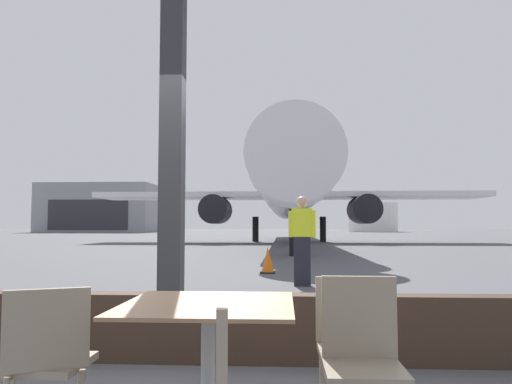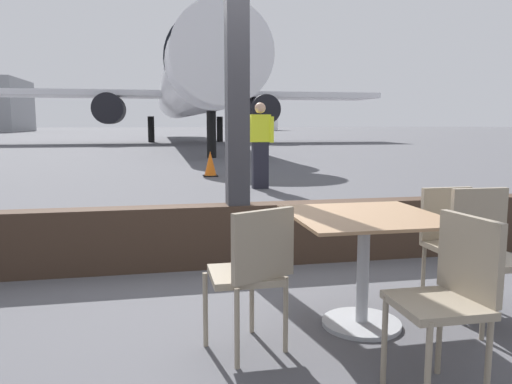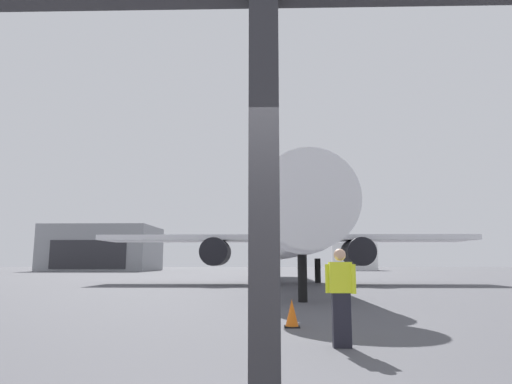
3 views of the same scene
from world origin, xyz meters
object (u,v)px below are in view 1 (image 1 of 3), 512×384
at_px(cafe_chair_window_left, 351,337).
at_px(cafe_chair_window_right, 47,355).
at_px(traffic_cone, 268,261).
at_px(distant_hangar, 105,209).
at_px(fuel_storage_tank, 373,217).
at_px(ground_crew_worker, 302,239).
at_px(cafe_chair_aisle_left, 362,349).
at_px(dining_table, 208,351).
at_px(airplane, 289,191).

distance_m(cafe_chair_window_left, cafe_chair_window_right, 1.68).
bearing_deg(cafe_chair_window_right, traffic_cone, 85.27).
height_order(distant_hangar, fuel_storage_tank, distant_hangar).
relative_size(ground_crew_worker, distant_hangar, 0.09).
bearing_deg(distant_hangar, cafe_chair_window_right, -69.90).
relative_size(cafe_chair_window_left, traffic_cone, 1.34).
height_order(cafe_chair_aisle_left, distant_hangar, distant_hangar).
xyz_separation_m(cafe_chair_window_left, distant_hangar, (-31.41, 80.94, 3.50)).
relative_size(cafe_chair_aisle_left, fuel_storage_tank, 0.10).
distance_m(dining_table, cafe_chair_window_right, 0.83).
height_order(cafe_chair_window_right, airplane, airplane).
distance_m(cafe_chair_window_right, ground_crew_worker, 7.39).
bearing_deg(cafe_chair_window_left, airplane, 90.04).
bearing_deg(ground_crew_worker, airplane, 89.94).
distance_m(airplane, distant_hangar, 59.50).
bearing_deg(dining_table, traffic_cone, 89.89).
distance_m(cafe_chair_window_left, cafe_chair_aisle_left, 0.37).
bearing_deg(dining_table, cafe_chair_aisle_left, -7.19).
relative_size(cafe_chair_window_left, cafe_chair_aisle_left, 0.95).
xyz_separation_m(dining_table, cafe_chair_aisle_left, (0.82, -0.10, 0.05)).
xyz_separation_m(dining_table, traffic_cone, (0.02, 9.45, -0.18)).
bearing_deg(cafe_chair_window_right, fuel_storage_tank, 78.86).
bearing_deg(airplane, fuel_storage_tank, 74.47).
relative_size(airplane, ground_crew_worker, 20.97).
relative_size(dining_table, distant_hangar, 0.05).
relative_size(cafe_chair_aisle_left, traffic_cone, 1.40).
bearing_deg(cafe_chair_window_right, airplane, 87.08).
distance_m(traffic_cone, fuel_storage_tank, 78.59).
height_order(cafe_chair_window_left, cafe_chair_window_right, cafe_chair_window_right).
relative_size(dining_table, ground_crew_worker, 0.54).
xyz_separation_m(dining_table, airplane, (0.79, 30.66, 3.01)).
height_order(cafe_chair_aisle_left, fuel_storage_tank, fuel_storage_tank).
bearing_deg(ground_crew_worker, dining_table, -96.32).
bearing_deg(cafe_chair_window_right, cafe_chair_window_left, 18.15).
xyz_separation_m(cafe_chair_aisle_left, airplane, (-0.02, 30.76, 2.96)).
bearing_deg(cafe_chair_aisle_left, distant_hangar, 111.13).
distance_m(dining_table, cafe_chair_window_left, 0.86).
relative_size(distant_hangar, fuel_storage_tank, 2.11).
bearing_deg(distant_hangar, cafe_chair_aisle_left, -68.87).
height_order(dining_table, traffic_cone, dining_table).
relative_size(dining_table, cafe_chair_window_left, 1.09).
bearing_deg(cafe_chair_window_left, ground_crew_worker, 90.39).
bearing_deg(traffic_cone, cafe_chair_window_right, -94.73).
bearing_deg(cafe_chair_window_right, distant_hangar, 110.10).
distance_m(cafe_chair_window_left, traffic_cone, 9.22).
distance_m(cafe_chair_window_right, cafe_chair_aisle_left, 1.61).
bearing_deg(cafe_chair_aisle_left, dining_table, 172.81).
height_order(cafe_chair_window_right, distant_hangar, distant_hangar).
xyz_separation_m(traffic_cone, fuel_storage_tank, (16.24, 76.86, 2.23)).
xyz_separation_m(cafe_chair_window_left, airplane, (-0.02, 30.40, 2.98)).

